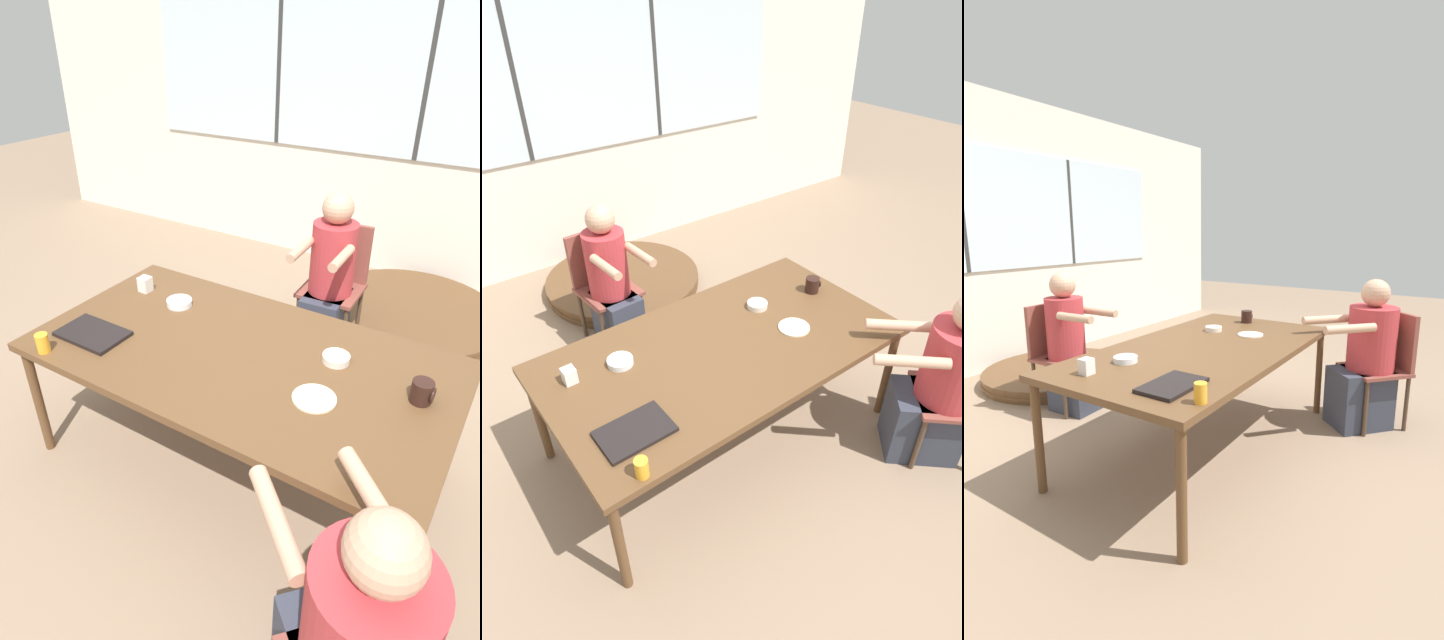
{
  "view_description": "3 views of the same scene",
  "coord_description": "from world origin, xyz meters",
  "views": [
    {
      "loc": [
        1.03,
        -1.63,
        2.05
      ],
      "look_at": [
        0.0,
        0.0,
        0.88
      ],
      "focal_mm": 28.0,
      "sensor_mm": 36.0,
      "label": 1
    },
    {
      "loc": [
        -1.32,
        -1.73,
        2.45
      ],
      "look_at": [
        0.0,
        0.0,
        0.88
      ],
      "focal_mm": 28.0,
      "sensor_mm": 36.0,
      "label": 2
    },
    {
      "loc": [
        -2.29,
        -1.45,
        1.47
      ],
      "look_at": [
        0.0,
        0.0,
        0.88
      ],
      "focal_mm": 24.0,
      "sensor_mm": 36.0,
      "label": 3
    }
  ],
  "objects": [
    {
      "name": "coffee_mug",
      "position": [
        0.81,
        0.1,
        0.75
      ],
      "size": [
        0.09,
        0.09,
        0.1
      ],
      "color": "black",
      "rests_on": "dining_table"
    },
    {
      "name": "chair_for_woman_green_shirt",
      "position": [
        1.03,
        -0.96,
        0.51
      ],
      "size": [
        0.57,
        0.57,
        0.86
      ],
      "rotation": [
        0.0,
        0.0,
        0.82
      ],
      "color": "brown",
      "rests_on": "ground_plane"
    },
    {
      "name": "dining_table",
      "position": [
        0.0,
        0.0,
        0.66
      ],
      "size": [
        1.99,
        1.07,
        0.7
      ],
      "color": "brown",
      "rests_on": "ground_plane"
    },
    {
      "name": "ground_plane",
      "position": [
        0.0,
        0.0,
        0.0
      ],
      "size": [
        16.0,
        16.0,
        0.0
      ],
      "primitive_type": "plane",
      "color": "#8C725B"
    },
    {
      "name": "juice_glass",
      "position": [
        -0.79,
        -0.48,
        0.75
      ],
      "size": [
        0.06,
        0.06,
        0.09
      ],
      "color": "gold",
      "rests_on": "dining_table"
    },
    {
      "name": "person_man_blue_shirt",
      "position": [
        -0.07,
        1.24,
        0.51
      ],
      "size": [
        0.34,
        0.57,
        1.13
      ],
      "rotation": [
        0.0,
        0.0,
        -3.09
      ],
      "color": "#333847",
      "rests_on": "ground_plane"
    },
    {
      "name": "plate_tortillas",
      "position": [
        0.44,
        -0.12,
        0.71
      ],
      "size": [
        0.18,
        0.18,
        0.01
      ],
      "color": "beige",
      "rests_on": "dining_table"
    },
    {
      "name": "folded_table_stack",
      "position": [
        0.35,
        1.95,
        0.06
      ],
      "size": [
        1.38,
        1.38,
        0.12
      ],
      "color": "brown",
      "rests_on": "ground_plane"
    },
    {
      "name": "milk_carton_small",
      "position": [
        -0.79,
        0.24,
        0.75
      ],
      "size": [
        0.06,
        0.06,
        0.09
      ],
      "color": "silver",
      "rests_on": "dining_table"
    },
    {
      "name": "bowl_cereal",
      "position": [
        0.41,
        0.17,
        0.72
      ],
      "size": [
        0.13,
        0.13,
        0.04
      ],
      "color": "silver",
      "rests_on": "dining_table"
    },
    {
      "name": "person_woman_green_shirt",
      "position": [
        0.91,
        -0.84,
        0.49
      ],
      "size": [
        0.68,
        0.67,
        1.11
      ],
      "rotation": [
        0.0,
        0.0,
        0.82
      ],
      "color": "#333847",
      "rests_on": "ground_plane"
    },
    {
      "name": "bowl_white_shallow",
      "position": [
        -0.52,
        0.21,
        0.72
      ],
      "size": [
        0.14,
        0.14,
        0.03
      ],
      "color": "silver",
      "rests_on": "dining_table"
    },
    {
      "name": "food_tray_dark",
      "position": [
        -0.7,
        -0.26,
        0.71
      ],
      "size": [
        0.34,
        0.22,
        0.02
      ],
      "color": "black",
      "rests_on": "dining_table"
    },
    {
      "name": "chair_for_man_blue_shirt",
      "position": [
        -0.08,
        1.4,
        0.51
      ],
      "size": [
        0.42,
        0.42,
        0.86
      ],
      "rotation": [
        0.0,
        0.0,
        -3.09
      ],
      "color": "brown",
      "rests_on": "ground_plane"
    }
  ]
}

